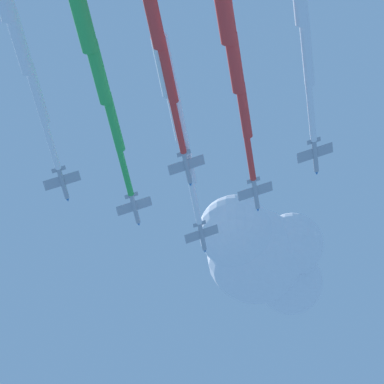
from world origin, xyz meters
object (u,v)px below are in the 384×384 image
at_px(jet_port_inner, 98,72).
at_px(jet_starboard_mid, 19,42).
at_px(jet_lead, 176,114).
at_px(jet_port_mid, 152,11).
at_px(jet_starboard_inner, 234,63).

distance_m(jet_port_inner, jet_starboard_mid, 17.33).
bearing_deg(jet_lead, jet_port_mid, -158.35).
relative_size(jet_lead, jet_starboard_inner, 1.01).
bearing_deg(jet_starboard_inner, jet_port_mid, 158.84).
bearing_deg(jet_port_inner, jet_starboard_inner, -62.73).
height_order(jet_lead, jet_port_mid, jet_lead).
relative_size(jet_lead, jet_starboard_mid, 0.99).
height_order(jet_port_mid, jet_starboard_mid, jet_port_mid).
bearing_deg(jet_port_inner, jet_port_mid, -110.15).
bearing_deg(jet_lead, jet_starboard_mid, 152.55).
relative_size(jet_lead, jet_port_inner, 0.96).
height_order(jet_lead, jet_starboard_inner, jet_lead).
bearing_deg(jet_starboard_inner, jet_lead, 75.06).
distance_m(jet_lead, jet_starboard_mid, 36.61).
bearing_deg(jet_starboard_mid, jet_port_mid, -72.40).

